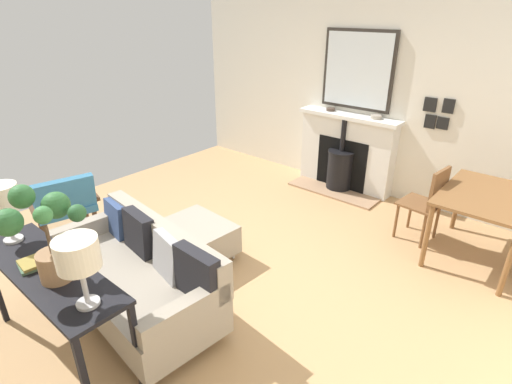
% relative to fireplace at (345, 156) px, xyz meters
% --- Properties ---
extents(ground_plane, '(5.64, 5.57, 0.01)m').
position_rel_fireplace_xyz_m(ground_plane, '(2.60, 0.01, -0.49)').
color(ground_plane, tan).
extents(wall_left, '(0.12, 5.57, 2.87)m').
position_rel_fireplace_xyz_m(wall_left, '(-0.22, 0.01, 0.95)').
color(wall_left, silver).
rests_on(wall_left, ground).
extents(fireplace, '(0.61, 1.45, 1.08)m').
position_rel_fireplace_xyz_m(fireplace, '(0.00, 0.00, 0.00)').
color(fireplace, '#9E7A5B').
rests_on(fireplace, ground).
extents(mirror_over_mantel, '(0.04, 1.00, 1.02)m').
position_rel_fireplace_xyz_m(mirror_over_mantel, '(-0.13, 0.00, 1.17)').
color(mirror_over_mantel, '#2D2823').
extents(mantel_bowl_near, '(0.13, 0.13, 0.04)m').
position_rel_fireplace_xyz_m(mantel_bowl_near, '(-0.04, -0.30, 0.62)').
color(mantel_bowl_near, '#47382D').
rests_on(mantel_bowl_near, fireplace).
extents(mantel_bowl_far, '(0.14, 0.14, 0.05)m').
position_rel_fireplace_xyz_m(mantel_bowl_far, '(-0.04, 0.38, 0.62)').
color(mantel_bowl_far, '#9E9384').
rests_on(mantel_bowl_far, fireplace).
extents(sofa, '(0.94, 1.79, 0.80)m').
position_rel_fireplace_xyz_m(sofa, '(3.43, -0.03, -0.14)').
color(sofa, '#B2B2B7').
rests_on(sofa, ground).
extents(ottoman, '(0.64, 0.76, 0.39)m').
position_rel_fireplace_xyz_m(ottoman, '(2.59, -0.25, -0.24)').
color(ottoman, '#B2B2B7').
rests_on(ottoman, ground).
extents(armchair_accent, '(0.79, 0.73, 0.80)m').
position_rel_fireplace_xyz_m(armchair_accent, '(3.29, -1.63, -0.03)').
color(armchair_accent, '#4C3321').
rests_on(armchair_accent, ground).
extents(console_table, '(0.42, 1.50, 0.77)m').
position_rel_fireplace_xyz_m(console_table, '(4.11, -0.05, 0.20)').
color(console_table, black).
rests_on(console_table, ground).
extents(table_lamp_near_end, '(0.24, 0.24, 0.46)m').
position_rel_fireplace_xyz_m(table_lamp_near_end, '(4.11, -0.61, 0.64)').
color(table_lamp_near_end, '#B2B2B7').
rests_on(table_lamp_near_end, console_table).
extents(table_lamp_far_end, '(0.25, 0.25, 0.46)m').
position_rel_fireplace_xyz_m(table_lamp_far_end, '(4.11, 0.52, 0.64)').
color(table_lamp_far_end, '#B2B2B7').
rests_on(table_lamp_far_end, console_table).
extents(potted_plant, '(0.50, 0.47, 0.63)m').
position_rel_fireplace_xyz_m(potted_plant, '(4.12, 0.09, 0.65)').
color(potted_plant, '#99704C').
rests_on(potted_plant, console_table).
extents(book_stack, '(0.30, 0.22, 0.04)m').
position_rel_fireplace_xyz_m(book_stack, '(4.12, -0.14, 0.31)').
color(book_stack, '#4C7056').
rests_on(book_stack, console_table).
extents(dining_table, '(1.12, 0.81, 0.74)m').
position_rel_fireplace_xyz_m(dining_table, '(0.72, 1.97, 0.16)').
color(dining_table, brown).
rests_on(dining_table, ground).
extents(dining_chair_near_fireplace, '(0.44, 0.44, 0.88)m').
position_rel_fireplace_xyz_m(dining_chair_near_fireplace, '(0.73, 1.43, 0.03)').
color(dining_chair_near_fireplace, brown).
rests_on(dining_chair_near_fireplace, ground).
extents(photo_gallery_row, '(0.02, 0.35, 0.38)m').
position_rel_fireplace_xyz_m(photo_gallery_row, '(-0.14, 1.10, 0.76)').
color(photo_gallery_row, black).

